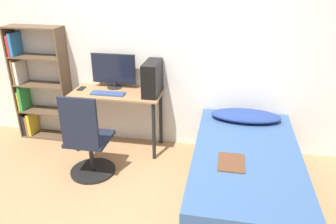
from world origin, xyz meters
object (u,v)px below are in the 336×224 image
bookshelf (34,87)px  monitor (114,70)px  bed (245,175)px  pc_tower (152,78)px  keyboard (108,94)px  office_chair (88,146)px

bookshelf → monitor: 1.14m
bed → monitor: monitor is taller
pc_tower → keyboard: bearing=-167.1°
bed → pc_tower: (-1.11, 0.77, 0.70)m
monitor → keyboard: 0.33m
bookshelf → pc_tower: bookshelf is taller
bed → monitor: size_ratio=3.55×
office_chair → pc_tower: (0.57, 0.70, 0.58)m
bookshelf → bed: 2.91m
pc_tower → bed: bearing=-34.6°
office_chair → keyboard: size_ratio=2.41×
bookshelf → keyboard: 1.13m
office_chair → monitor: (0.05, 0.82, 0.61)m
bookshelf → bed: size_ratio=0.75×
office_chair → monitor: size_ratio=1.77×
office_chair → pc_tower: size_ratio=2.35×
monitor → office_chair: bearing=-93.2°
bookshelf → pc_tower: 1.65m
office_chair → monitor: bearing=86.8°
bed → keyboard: size_ratio=4.85×
bookshelf → monitor: (1.11, 0.03, 0.28)m
bookshelf → bed: (2.74, -0.86, -0.45)m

